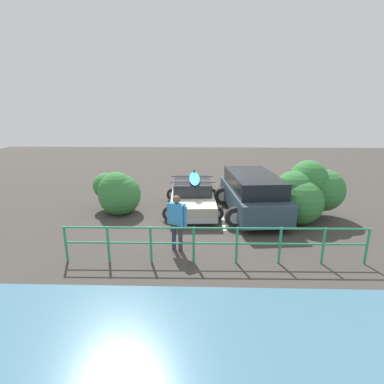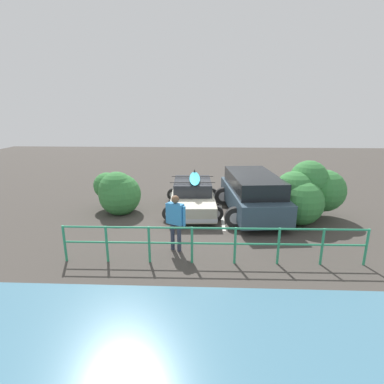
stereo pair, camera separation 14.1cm
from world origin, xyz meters
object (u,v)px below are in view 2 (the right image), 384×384
object	(u,v)px
sedan_car	(193,196)
bush_near_left	(117,191)
suv_car	(252,193)
person_bystander	(176,218)
bush_near_right	(304,195)

from	to	relation	value
sedan_car	bush_near_left	size ratio (longest dim) A/B	2.04
suv_car	person_bystander	world-z (taller)	person_bystander
suv_car	person_bystander	bearing A→B (deg)	50.25
person_bystander	bush_near_right	distance (m)	5.59
suv_car	bush_near_left	bearing A→B (deg)	-0.76
sedan_car	bush_near_right	bearing A→B (deg)	166.81
sedan_car	suv_car	world-z (taller)	suv_car
suv_car	person_bystander	distance (m)	4.42
person_bystander	bush_near_left	world-z (taller)	person_bystander
person_bystander	bush_near_right	world-z (taller)	bush_near_right
bush_near_right	sedan_car	bearing A→B (deg)	-13.19
suv_car	bush_near_right	xyz separation A→B (m)	(-1.94, 0.48, 0.12)
suv_car	bush_near_left	size ratio (longest dim) A/B	2.30
sedan_car	bush_near_left	distance (m)	3.20
bush_near_right	suv_car	bearing A→B (deg)	-14.03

